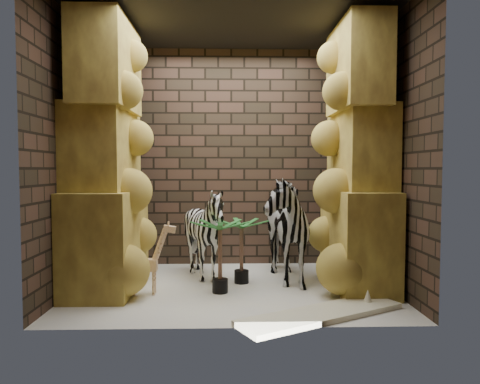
{
  "coord_description": "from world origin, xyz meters",
  "views": [
    {
      "loc": [
        -0.04,
        -4.84,
        1.34
      ],
      "look_at": [
        0.09,
        0.15,
        1.08
      ],
      "focal_mm": 32.48,
      "sensor_mm": 36.0,
      "label": 1
    }
  ],
  "objects_px": {
    "zebra_left": "(205,238)",
    "palm_front": "(242,251)",
    "palm_back": "(220,256)",
    "giraffe_toy": "(144,257)",
    "surfboard": "(322,314)",
    "zebra_right": "(278,219)"
  },
  "relations": [
    {
      "from": "zebra_right",
      "to": "zebra_left",
      "type": "xyz_separation_m",
      "value": [
        -0.87,
        0.05,
        -0.23
      ]
    },
    {
      "from": "palm_back",
      "to": "palm_front",
      "type": "bearing_deg",
      "value": 58.25
    },
    {
      "from": "zebra_left",
      "to": "giraffe_toy",
      "type": "bearing_deg",
      "value": -112.72
    },
    {
      "from": "palm_back",
      "to": "giraffe_toy",
      "type": "bearing_deg",
      "value": -177.19
    },
    {
      "from": "surfboard",
      "to": "zebra_right",
      "type": "bearing_deg",
      "value": 72.71
    },
    {
      "from": "palm_back",
      "to": "zebra_right",
      "type": "bearing_deg",
      "value": 37.38
    },
    {
      "from": "zebra_left",
      "to": "palm_front",
      "type": "xyz_separation_m",
      "value": [
        0.44,
        -0.17,
        -0.12
      ]
    },
    {
      "from": "zebra_left",
      "to": "palm_front",
      "type": "relative_size",
      "value": 1.46
    },
    {
      "from": "giraffe_toy",
      "to": "palm_front",
      "type": "relative_size",
      "value": 1.05
    },
    {
      "from": "zebra_left",
      "to": "giraffe_toy",
      "type": "xyz_separation_m",
      "value": [
        -0.62,
        -0.61,
        -0.1
      ]
    },
    {
      "from": "palm_front",
      "to": "palm_back",
      "type": "height_order",
      "value": "palm_back"
    },
    {
      "from": "palm_back",
      "to": "surfboard",
      "type": "distance_m",
      "value": 1.29
    },
    {
      "from": "zebra_right",
      "to": "giraffe_toy",
      "type": "distance_m",
      "value": 1.63
    },
    {
      "from": "zebra_left",
      "to": "palm_back",
      "type": "distance_m",
      "value": 0.61
    },
    {
      "from": "giraffe_toy",
      "to": "zebra_left",
      "type": "bearing_deg",
      "value": 44.42
    },
    {
      "from": "zebra_left",
      "to": "palm_front",
      "type": "distance_m",
      "value": 0.49
    },
    {
      "from": "palm_front",
      "to": "zebra_right",
      "type": "bearing_deg",
      "value": 16.02
    },
    {
      "from": "palm_back",
      "to": "surfboard",
      "type": "relative_size",
      "value": 0.48
    },
    {
      "from": "giraffe_toy",
      "to": "surfboard",
      "type": "relative_size",
      "value": 0.49
    },
    {
      "from": "zebra_left",
      "to": "palm_back",
      "type": "height_order",
      "value": "zebra_left"
    },
    {
      "from": "zebra_left",
      "to": "giraffe_toy",
      "type": "relative_size",
      "value": 1.38
    },
    {
      "from": "zebra_right",
      "to": "giraffe_toy",
      "type": "bearing_deg",
      "value": -168.15
    }
  ]
}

